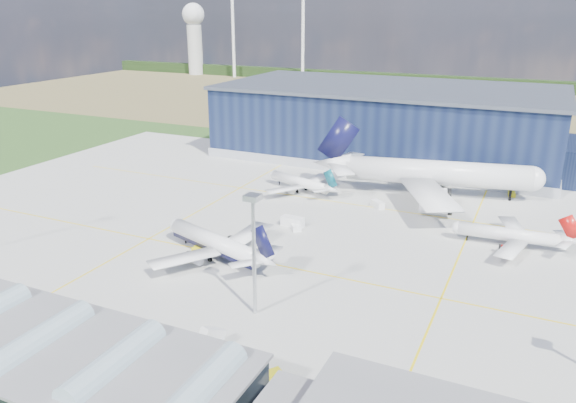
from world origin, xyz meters
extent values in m
plane|color=#26481B|center=(0.00, 0.00, 0.00)|extent=(600.00, 600.00, 0.00)
cube|color=#AAA9A4|center=(0.00, 10.00, 0.03)|extent=(220.00, 160.00, 0.06)
cube|color=yellow|center=(0.00, -10.00, 0.07)|extent=(180.00, 0.40, 0.02)
cube|color=yellow|center=(0.00, 35.00, 0.07)|extent=(180.00, 0.40, 0.02)
cube|color=yellow|center=(-30.00, 10.00, 0.07)|extent=(0.40, 120.00, 0.02)
cube|color=yellow|center=(40.00, 10.00, 0.07)|extent=(0.40, 120.00, 0.02)
cube|color=olive|center=(0.00, 220.00, 0.00)|extent=(600.00, 220.00, 0.01)
cube|color=black|center=(0.00, 300.00, 4.00)|extent=(600.00, 8.00, 8.00)
cylinder|color=white|center=(-180.00, 290.00, 35.00)|extent=(2.40, 2.40, 70.00)
cylinder|color=white|center=(-120.00, 290.00, 35.00)|extent=(2.40, 2.40, 70.00)
cylinder|color=silver|center=(-220.00, 295.00, 20.00)|extent=(12.00, 12.00, 40.00)
sphere|color=white|center=(-220.00, 295.00, 48.00)|extent=(18.00, 18.00, 18.00)
cube|color=#101937|center=(0.00, 95.00, 12.50)|extent=(120.00, 60.00, 25.00)
cube|color=#9B9FAA|center=(0.00, 95.00, 1.60)|extent=(121.00, 61.00, 3.20)
cube|color=#454A57|center=(0.00, 95.00, 25.50)|extent=(122.00, 62.00, 1.20)
cube|color=black|center=(-10.00, -60.00, 3.00)|extent=(65.00, 22.00, 6.00)
cube|color=slate|center=(-10.00, -60.00, 6.20)|extent=(66.00, 23.00, 0.50)
cylinder|color=#9BB4C0|center=(-10.00, -60.00, 6.40)|extent=(4.40, 18.00, 4.40)
cylinder|color=#9BB4C0|center=(4.00, -60.00, 6.40)|extent=(4.40, 18.00, 4.40)
cylinder|color=#9BB4C0|center=(18.00, -60.00, 6.40)|extent=(4.40, 18.00, 4.40)
cylinder|color=#B0B3B7|center=(10.00, -30.00, 11.00)|extent=(0.70, 0.70, 22.00)
cube|color=#B0B3B7|center=(10.00, -30.00, 22.50)|extent=(2.60, 2.60, 1.00)
cube|color=#D1C412|center=(-14.31, -11.34, 0.83)|extent=(2.88, 4.22, 1.65)
cube|color=#D1C412|center=(21.55, -46.00, 0.63)|extent=(3.27, 3.48, 1.26)
cube|color=white|center=(-1.77, 12.39, 1.27)|extent=(6.00, 2.98, 2.54)
cube|color=white|center=(27.32, 39.37, 0.65)|extent=(2.62, 3.38, 1.31)
cube|color=white|center=(14.03, 35.35, 0.99)|extent=(4.55, 4.35, 1.98)
cube|color=#D1C412|center=(47.34, 62.00, 0.67)|extent=(2.42, 3.37, 1.35)
cube|color=white|center=(0.16, 10.32, 0.67)|extent=(3.48, 3.72, 1.34)
cube|color=white|center=(8.96, -43.04, 1.43)|extent=(2.89, 4.77, 2.86)
imported|color=#99999E|center=(19.36, -48.00, 0.57)|extent=(3.49, 1.25, 1.15)
camera|label=1|loc=(53.76, -109.71, 53.16)|focal=35.00mm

